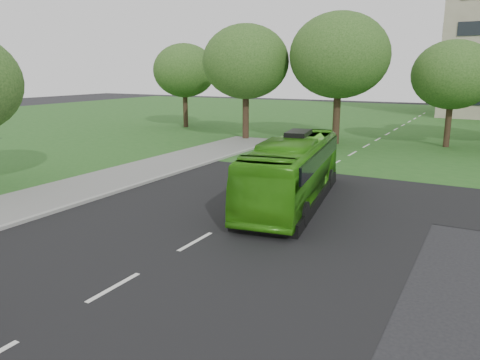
{
  "coord_description": "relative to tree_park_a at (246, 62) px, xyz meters",
  "views": [
    {
      "loc": [
        8.71,
        -10.71,
        5.84
      ],
      "look_at": [
        0.11,
        5.04,
        1.6
      ],
      "focal_mm": 35.0,
      "sensor_mm": 36.0,
      "label": 1
    }
  ],
  "objects": [
    {
      "name": "tree_park_a",
      "position": [
        0.0,
        0.0,
        0.0
      ],
      "size": [
        7.18,
        7.18,
        9.54
      ],
      "color": "black",
      "rests_on": "ground"
    },
    {
      "name": "tree_park_b",
      "position": [
        7.42,
        1.54,
        0.44
      ],
      "size": [
        7.81,
        7.81,
        10.25
      ],
      "color": "black",
      "rests_on": "ground"
    },
    {
      "name": "bus",
      "position": [
        10.94,
        -16.15,
        -5.02
      ],
      "size": [
        4.09,
        10.68,
        2.9
      ],
      "primitive_type": "imported",
      "rotation": [
        0.0,
        0.0,
        0.16
      ],
      "color": "#379313",
      "rests_on": "ground"
    },
    {
      "name": "tree_park_c",
      "position": [
        15.48,
        3.98,
        -1.01
      ],
      "size": [
        6.06,
        6.06,
        8.05
      ],
      "color": "black",
      "rests_on": "ground"
    },
    {
      "name": "ground",
      "position": [
        9.94,
        -24.46,
        -6.47
      ],
      "size": [
        160.0,
        160.0,
        0.0
      ],
      "primitive_type": "plane",
      "color": "black",
      "rests_on": "ground"
    },
    {
      "name": "tree_park_f",
      "position": [
        -9.71,
        4.97,
        -0.71
      ],
      "size": [
        6.34,
        6.34,
        8.47
      ],
      "color": "black",
      "rests_on": "ground"
    },
    {
      "name": "street_surfaces",
      "position": [
        9.56,
        -1.71,
        -6.44
      ],
      "size": [
        120.0,
        120.0,
        0.15
      ],
      "color": "black",
      "rests_on": "ground"
    }
  ]
}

